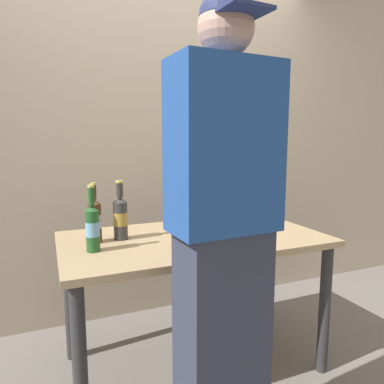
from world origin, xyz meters
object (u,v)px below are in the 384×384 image
Objects in this scene: coffee_mug at (267,222)px; beer_bottle_amber at (120,217)px; laptop at (208,221)px; beer_bottle_green at (95,220)px; person_figure at (223,241)px; beer_bottle_dark at (93,227)px.

beer_bottle_amber is at bearing 172.84° from coffee_mug.
laptop is 1.22× the size of beer_bottle_amber.
coffee_mug is at bearing -5.64° from beer_bottle_green.
laptop is 1.24× the size of beer_bottle_green.
beer_bottle_amber is 1.01× the size of beer_bottle_green.
beer_bottle_green is at bearing 118.76° from person_figure.
beer_bottle_green is 2.99× the size of coffee_mug.
beer_bottle_amber is 0.99× the size of beer_bottle_dark.
person_figure is at bearing -70.68° from beer_bottle_amber.
beer_bottle_amber is at bearing 4.12° from beer_bottle_green.
beer_bottle_dark reaches higher than laptop.
laptop is at bearing 3.93° from beer_bottle_green.
person_figure is at bearing -61.24° from beer_bottle_green.
person_figure reaches higher than beer_bottle_green.
beer_bottle_green reaches higher than coffee_mug.
beer_bottle_green is (0.03, 0.15, 0.00)m from beer_bottle_dark.
coffee_mug is at bearing 2.79° from beer_bottle_dark.
beer_bottle_green reaches higher than laptop.
beer_bottle_amber is at bearing 43.90° from beer_bottle_dark.
beer_bottle_green is 0.80m from person_figure.
beer_bottle_dark is 3.06× the size of coffee_mug.
coffee_mug is (0.62, 0.60, -0.11)m from person_figure.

